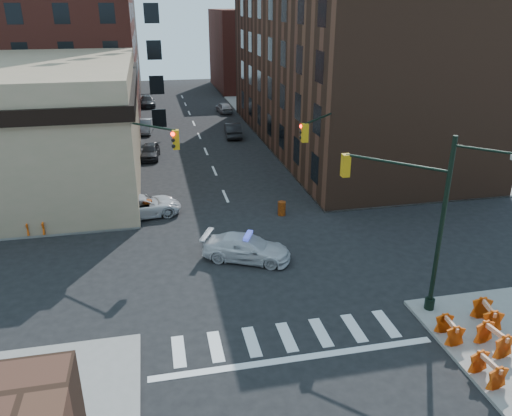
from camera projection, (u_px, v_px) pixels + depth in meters
name	position (u px, v px, depth m)	size (l,w,h in m)	color
ground	(254.00, 261.00, 27.03)	(140.00, 140.00, 0.00)	black
sidewalk_ne	(383.00, 116.00, 61.04)	(34.00, 54.50, 0.15)	gray
apartment_block	(16.00, 12.00, 55.04)	(25.00, 25.00, 24.00)	#5D251D
commercial_row_ne	(339.00, 71.00, 47.20)	(14.00, 34.00, 14.00)	#44281B
filler_nw	(70.00, 37.00, 76.93)	(20.00, 18.00, 16.00)	#51433C
filler_ne	(265.00, 49.00, 79.87)	(16.00, 16.00, 12.00)	#5D251D
signal_pole_se	(417.00, 213.00, 21.44)	(5.40, 5.27, 8.00)	black
signal_pole_nw	(137.00, 162.00, 29.07)	(3.58, 3.67, 8.00)	black
signal_pole_ne	(327.00, 151.00, 31.34)	(3.67, 3.58, 8.00)	black
tree_ne_near	(274.00, 103.00, 50.65)	(3.00, 3.00, 4.85)	black
tree_ne_far	(257.00, 91.00, 57.88)	(3.00, 3.00, 4.85)	black
police_car	(247.00, 248.00, 26.94)	(1.94, 4.78, 1.39)	silver
pickup	(143.00, 206.00, 32.50)	(2.27, 4.93, 1.37)	silver
parked_car_wnear	(150.00, 151.00, 44.60)	(1.56, 3.87, 1.32)	black
parked_car_wfar	(145.00, 126.00, 53.46)	(1.46, 4.19, 1.38)	gray
parked_car_wdeep	(148.00, 101.00, 66.97)	(1.90, 4.68, 1.36)	black
parked_car_enear	(233.00, 130.00, 51.80)	(1.55, 4.45, 1.47)	black
parked_car_efar	(224.00, 107.00, 63.23)	(1.55, 3.85, 1.31)	gray
pedestrian_a	(107.00, 210.00, 31.12)	(0.62, 0.41, 1.71)	black
pedestrian_b	(50.00, 216.00, 30.30)	(0.79, 0.61, 1.62)	black
pedestrian_c	(42.00, 204.00, 31.99)	(0.99, 0.41, 1.70)	#1F232F
barrel_road	(282.00, 208.00, 32.73)	(0.52, 0.52, 0.92)	red
barrel_bank	(148.00, 208.00, 32.54)	(0.61, 0.61, 1.09)	red
barricade_se_a	(487.00, 315.00, 21.24)	(1.34, 0.67, 1.01)	#C54709
barricade_se_b	(494.00, 340.00, 19.68)	(1.34, 0.67, 1.00)	red
barricade_se_c	(449.00, 330.00, 20.35)	(1.19, 0.60, 0.89)	#F1510B
barricade_se_d	(488.00, 370.00, 18.10)	(1.24, 0.62, 0.93)	red
barricade_nw_a	(125.00, 206.00, 32.68)	(1.32, 0.66, 0.99)	orange
barricade_nw_b	(37.00, 227.00, 29.64)	(1.18, 0.59, 0.89)	#F13C0B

